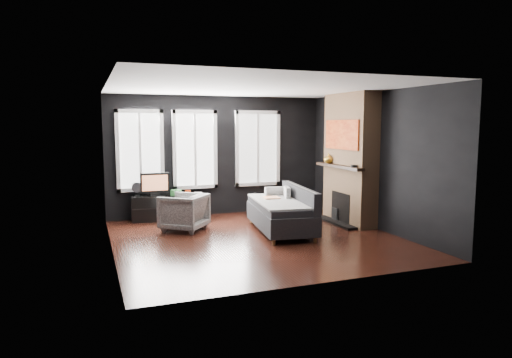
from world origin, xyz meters
name	(u,v)px	position (x,y,z in m)	size (l,w,h in m)	color
floor	(257,238)	(0.00, 0.00, 0.00)	(5.00, 5.00, 0.00)	black
ceiling	(257,87)	(0.00, 0.00, 2.70)	(5.00, 5.00, 0.00)	white
wall_back	(218,156)	(0.00, 2.50, 1.35)	(5.00, 0.02, 2.70)	black
wall_left	(110,169)	(-2.50, 0.00, 1.35)	(0.02, 5.00, 2.70)	black
wall_right	(375,161)	(2.50, 0.00, 1.35)	(0.02, 5.00, 2.70)	black
windows	(199,110)	(-0.45, 2.46, 2.38)	(4.00, 0.16, 1.76)	white
fireplace	(350,159)	(2.30, 0.60, 1.35)	(0.70, 1.62, 2.70)	#93724C
sofa	(281,209)	(0.62, 0.34, 0.44)	(1.02, 2.03, 0.87)	black
stripe_pillow	(287,196)	(0.89, 0.64, 0.63)	(0.09, 0.38, 0.38)	gray
armchair	(184,210)	(-1.10, 1.11, 0.40)	(0.77, 0.72, 0.79)	white
media_console	(169,207)	(-1.20, 2.24, 0.27)	(1.57, 0.49, 0.54)	black
monitor	(155,183)	(-1.48, 2.25, 0.82)	(0.62, 0.13, 0.56)	black
desk_fan	(137,189)	(-1.86, 2.29, 0.69)	(0.22, 0.22, 0.31)	#A7A7A7
mug	(188,192)	(-0.79, 2.15, 0.60)	(0.13, 0.10, 0.13)	red
book	(194,188)	(-0.65, 2.22, 0.66)	(0.18, 0.02, 0.25)	#ABA388
storage_box	(176,193)	(-1.05, 2.14, 0.60)	(0.22, 0.14, 0.12)	#2E7234
mantel_vase	(329,158)	(2.05, 1.05, 1.33)	(0.20, 0.21, 0.20)	gold
mantel_clock	(354,166)	(2.05, 0.05, 1.25)	(0.13, 0.13, 0.04)	black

